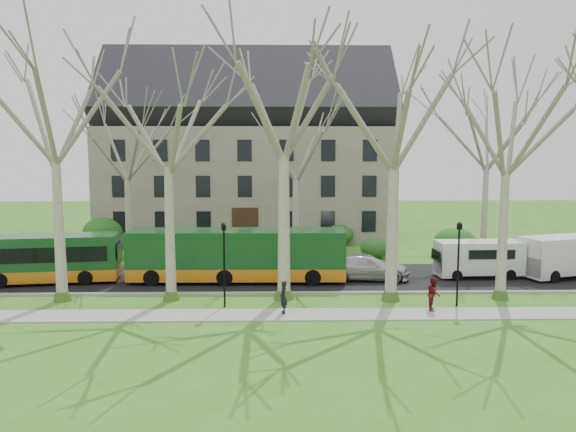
% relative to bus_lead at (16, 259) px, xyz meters
% --- Properties ---
extents(ground, '(120.00, 120.00, 0.00)m').
position_rel_bus_lead_xyz_m(ground, '(18.94, -4.26, -1.54)').
color(ground, '#366F1F').
rests_on(ground, ground).
extents(sidewalk, '(70.00, 2.00, 0.06)m').
position_rel_bus_lead_xyz_m(sidewalk, '(18.94, -6.76, -1.51)').
color(sidewalk, gray).
rests_on(sidewalk, ground).
extents(road, '(80.00, 8.00, 0.06)m').
position_rel_bus_lead_xyz_m(road, '(18.94, 1.24, -1.51)').
color(road, black).
rests_on(road, ground).
extents(curb, '(80.00, 0.25, 0.14)m').
position_rel_bus_lead_xyz_m(curb, '(18.94, -2.76, -1.47)').
color(curb, '#A5A39E').
rests_on(curb, ground).
extents(building, '(26.50, 12.20, 16.00)m').
position_rel_bus_lead_xyz_m(building, '(12.94, 19.74, 6.52)').
color(building, slate).
rests_on(building, ground).
extents(tree_row_verge, '(49.00, 7.00, 14.00)m').
position_rel_bus_lead_xyz_m(tree_row_verge, '(18.94, -3.96, 5.46)').
color(tree_row_verge, gray).
rests_on(tree_row_verge, ground).
extents(tree_row_far, '(33.00, 7.00, 12.00)m').
position_rel_bus_lead_xyz_m(tree_row_far, '(17.61, 6.74, 4.46)').
color(tree_row_far, gray).
rests_on(tree_row_far, ground).
extents(lamp_row, '(36.22, 0.22, 4.30)m').
position_rel_bus_lead_xyz_m(lamp_row, '(18.94, -5.26, 1.03)').
color(lamp_row, black).
rests_on(lamp_row, ground).
extents(hedges, '(30.60, 8.60, 2.00)m').
position_rel_bus_lead_xyz_m(hedges, '(14.27, 9.74, -0.54)').
color(hedges, '#164D1C').
rests_on(hedges, ground).
extents(bus_lead, '(12.08, 4.01, 2.97)m').
position_rel_bus_lead_xyz_m(bus_lead, '(0.00, 0.00, 0.00)').
color(bus_lead, '#12411B').
rests_on(bus_lead, road).
extents(bus_follow, '(13.05, 2.88, 3.25)m').
position_rel_bus_lead_xyz_m(bus_follow, '(13.20, 0.34, 0.14)').
color(bus_follow, '#12411B').
rests_on(bus_follow, road).
extents(sedan, '(5.52, 2.55, 1.56)m').
position_rel_bus_lead_xyz_m(sedan, '(21.11, 0.61, -0.70)').
color(sedan, silver).
rests_on(sedan, road).
extents(van_a, '(5.30, 2.05, 2.29)m').
position_rel_bus_lead_xyz_m(van_a, '(28.32, 1.06, -0.34)').
color(van_a, silver).
rests_on(van_a, road).
extents(van_b, '(6.33, 3.77, 2.60)m').
position_rel_bus_lead_xyz_m(van_b, '(33.93, 0.97, -0.18)').
color(van_b, silver).
rests_on(van_b, road).
extents(pedestrian_a, '(0.48, 0.64, 1.60)m').
position_rel_bus_lead_xyz_m(pedestrian_a, '(15.94, -6.59, -0.68)').
color(pedestrian_a, black).
rests_on(pedestrian_a, sidewalk).
extents(pedestrian_b, '(0.78, 0.92, 1.65)m').
position_rel_bus_lead_xyz_m(pedestrian_b, '(23.47, -6.16, -0.66)').
color(pedestrian_b, '#4F1216').
rests_on(pedestrian_b, sidewalk).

